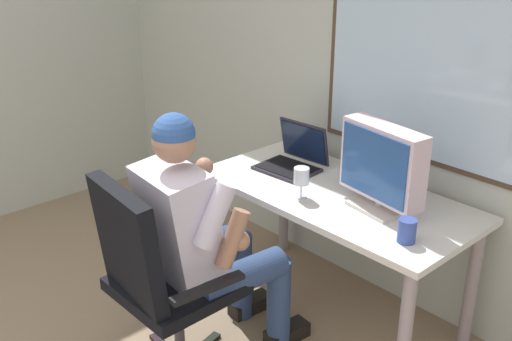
# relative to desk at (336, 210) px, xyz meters

# --- Properties ---
(wall_rear) EXTENTS (4.55, 0.08, 2.86)m
(wall_rear) POSITION_rel_desk_xyz_m (-0.16, 0.41, 0.81)
(wall_rear) COLOR #B1BAB0
(wall_rear) RESTS_ON ground
(desk) EXTENTS (1.46, 0.71, 0.73)m
(desk) POSITION_rel_desk_xyz_m (0.00, 0.00, 0.00)
(desk) COLOR gray
(desk) RESTS_ON ground
(office_chair) EXTENTS (0.63, 0.59, 1.02)m
(office_chair) POSITION_rel_desk_xyz_m (-0.19, -1.00, -0.04)
(office_chair) COLOR black
(office_chair) RESTS_ON ground
(person_seated) EXTENTS (0.55, 0.81, 1.29)m
(person_seated) POSITION_rel_desk_xyz_m (-0.17, -0.73, 0.06)
(person_seated) COLOR navy
(person_seated) RESTS_ON ground
(crt_monitor) EXTENTS (0.47, 0.25, 0.42)m
(crt_monitor) POSITION_rel_desk_xyz_m (0.26, 0.00, 0.33)
(crt_monitor) COLOR beige
(crt_monitor) RESTS_ON desk
(laptop) EXTENTS (0.34, 0.33, 0.25)m
(laptop) POSITION_rel_desk_xyz_m (-0.38, 0.08, 0.17)
(laptop) COLOR #25222B
(laptop) RESTS_ON desk
(wine_glass) EXTENTS (0.08, 0.08, 0.16)m
(wine_glass) POSITION_rel_desk_xyz_m (-0.08, -0.18, 0.21)
(wine_glass) COLOR silver
(wine_glass) RESTS_ON desk
(desk_speaker) EXTENTS (0.08, 0.09, 0.15)m
(desk_speaker) POSITION_rel_desk_xyz_m (-0.04, 0.14, 0.18)
(desk_speaker) COLOR black
(desk_speaker) RESTS_ON desk
(coffee_mug) EXTENTS (0.08, 0.08, 0.11)m
(coffee_mug) POSITION_rel_desk_xyz_m (0.55, -0.17, 0.16)
(coffee_mug) COLOR #324798
(coffee_mug) RESTS_ON desk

